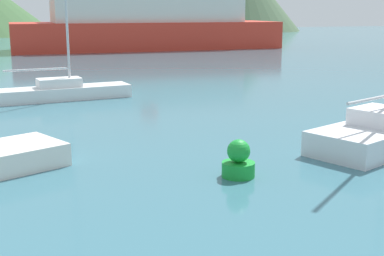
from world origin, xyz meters
TOP-DOWN VIEW (x-y plane):
  - sailboat_inner at (-1.90, 27.20)m, footprint 7.01×2.48m
  - sailboat_middle at (6.98, 14.45)m, footprint 5.60×4.04m
  - ferry_distant at (10.18, 59.10)m, footprint 29.13×8.52m
  - buoy_marker at (1.57, 13.12)m, footprint 0.88×0.88m
  - hill_east at (21.96, 108.26)m, footprint 29.95×29.95m

SIDE VIEW (x-z plane):
  - buoy_marker at x=1.57m, z-range -0.09..0.92m
  - sailboat_inner at x=-1.90m, z-range -4.55..5.49m
  - sailboat_middle at x=6.98m, z-range -4.25..5.31m
  - ferry_distant at x=10.18m, z-range -1.17..6.53m
  - hill_east at x=21.96m, z-range 0.00..10.51m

